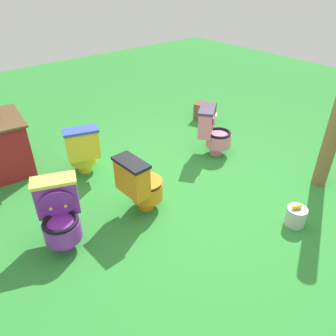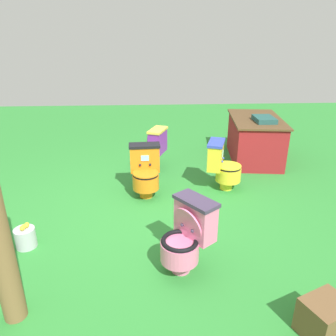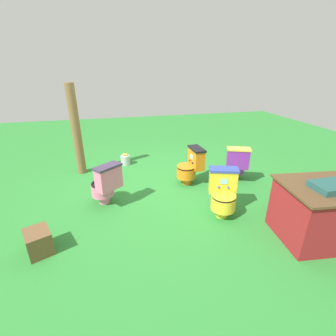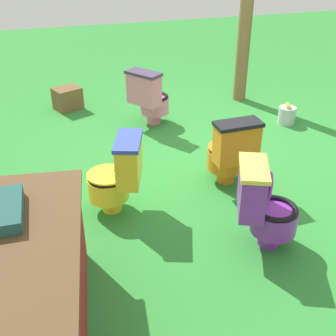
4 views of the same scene
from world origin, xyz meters
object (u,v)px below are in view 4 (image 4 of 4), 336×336
at_px(lemon_bucket, 287,115).
at_px(toilet_yellow, 117,175).
at_px(toilet_purple, 264,206).
at_px(wooden_post, 244,34).
at_px(toilet_orange, 230,152).
at_px(toilet_pink, 150,97).
at_px(small_crate, 68,99).
at_px(vendor_table, 15,288).

bearing_deg(lemon_bucket, toilet_yellow, 118.47).
bearing_deg(toilet_purple, wooden_post, -178.96).
bearing_deg(toilet_orange, toilet_pink, 101.47).
bearing_deg(lemon_bucket, small_crate, 64.81).
height_order(toilet_pink, lemon_bucket, toilet_pink).
bearing_deg(toilet_pink, toilet_yellow, -59.88).
relative_size(toilet_purple, toilet_yellow, 1.00).
bearing_deg(wooden_post, toilet_yellow, 136.12).
height_order(toilet_pink, vendor_table, vendor_table).
xyz_separation_m(toilet_purple, lemon_bucket, (2.09, -1.39, -0.26)).
distance_m(toilet_purple, small_crate, 3.59).
relative_size(toilet_orange, toilet_yellow, 1.00).
xyz_separation_m(toilet_pink, toilet_orange, (-1.61, -0.41, -0.00)).
height_order(vendor_table, lemon_bucket, vendor_table).
bearing_deg(toilet_pink, wooden_post, 72.16).
bearing_deg(toilet_orange, lemon_bucket, 39.40).
xyz_separation_m(toilet_pink, small_crate, (0.82, 0.97, -0.22)).
xyz_separation_m(toilet_orange, toilet_yellow, (-0.14, 1.13, 0.00)).
bearing_deg(toilet_purple, toilet_yellow, -105.36).
xyz_separation_m(toilet_pink, vendor_table, (-2.93, 1.56, 0.02)).
distance_m(toilet_yellow, wooden_post, 3.20).
bearing_deg(wooden_post, vendor_table, 138.83).
bearing_deg(toilet_pink, small_crate, -167.89).
distance_m(toilet_orange, lemon_bucket, 1.76).
height_order(vendor_table, wooden_post, wooden_post).
relative_size(wooden_post, small_crate, 5.40).
xyz_separation_m(toilet_pink, lemon_bucket, (-0.43, -1.70, -0.26)).
bearing_deg(toilet_purple, vendor_table, -55.86).
distance_m(toilet_pink, toilet_orange, 1.66).
distance_m(toilet_purple, vendor_table, 1.91).
bearing_deg(lemon_bucket, toilet_orange, 132.28).
xyz_separation_m(toilet_yellow, wooden_post, (2.27, -2.18, 0.56)).
xyz_separation_m(toilet_pink, toilet_yellow, (-1.75, 0.72, -0.00)).
bearing_deg(vendor_table, toilet_yellow, -35.29).
distance_m(toilet_purple, lemon_bucket, 2.53).
relative_size(toilet_purple, wooden_post, 0.39).
bearing_deg(wooden_post, small_crate, 83.02).
bearing_deg(vendor_table, toilet_orange, -56.05).
bearing_deg(small_crate, lemon_bucket, -115.19).
relative_size(toilet_orange, small_crate, 2.10).
relative_size(toilet_pink, toilet_yellow, 1.00).
bearing_deg(toilet_purple, lemon_bucket, 168.13).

